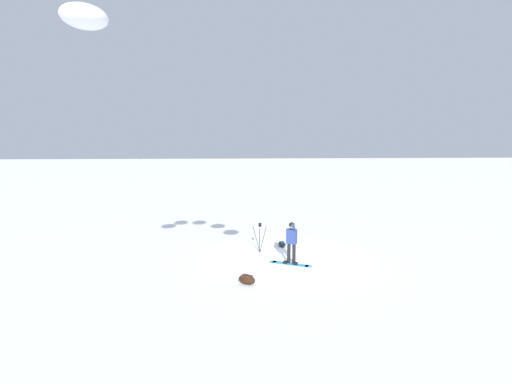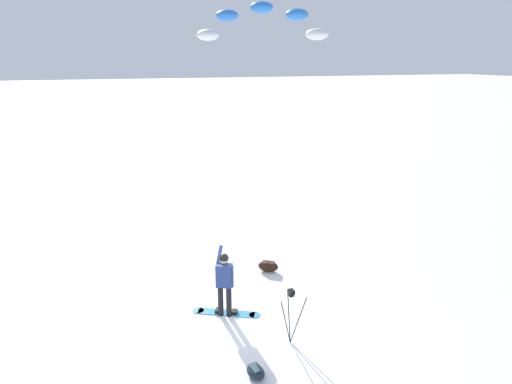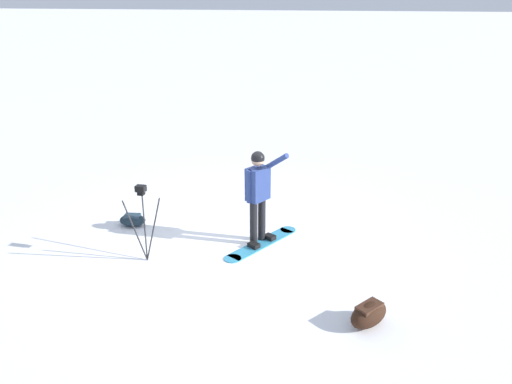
# 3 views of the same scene
# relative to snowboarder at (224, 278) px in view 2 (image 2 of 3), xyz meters

# --- Properties ---
(ground_plane) EXTENTS (300.00, 300.00, 0.00)m
(ground_plane) POSITION_rel_snowboarder_xyz_m (0.01, -0.65, -1.07)
(ground_plane) COLOR white
(snowboarder) EXTENTS (0.48, 0.78, 1.77)m
(snowboarder) POSITION_rel_snowboarder_xyz_m (0.00, 0.00, 0.00)
(snowboarder) COLOR black
(snowboarder) RESTS_ON ground_plane
(snowboard) EXTENTS (1.63, 1.02, 0.10)m
(snowboard) POSITION_rel_snowboarder_xyz_m (0.06, 0.09, -1.05)
(snowboard) COLOR teal
(snowboard) RESTS_ON ground_plane
(traction_kite) EXTENTS (4.95, 3.28, 1.42)m
(traction_kite) POSITION_rel_snowboarder_xyz_m (3.75, 7.24, 6.76)
(traction_kite) COLOR white
(gear_bag_large) EXTENTS (0.42, 0.56, 0.23)m
(gear_bag_large) POSITION_rel_snowboarder_xyz_m (-0.09, -2.57, -0.95)
(gear_bag_large) COLOR #192833
(gear_bag_large) RESTS_ON ground_plane
(camera_tripod) EXTENTS (0.65, 0.56, 1.37)m
(camera_tripod) POSITION_rel_snowboarder_xyz_m (1.11, -1.69, -0.09)
(camera_tripod) COLOR #262628
(camera_tripod) RESTS_ON ground_plane
(gear_bag_small) EXTENTS (0.72, 0.65, 0.34)m
(gear_bag_small) POSITION_rel_snowboarder_xyz_m (2.02, 2.05, -0.89)
(gear_bag_small) COLOR black
(gear_bag_small) RESTS_ON ground_plane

